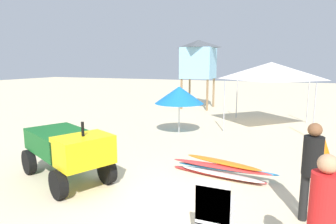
{
  "coord_description": "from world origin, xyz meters",
  "views": [
    {
      "loc": [
        2.61,
        -4.78,
        2.68
      ],
      "look_at": [
        -0.44,
        2.72,
        1.3
      ],
      "focal_mm": 30.58,
      "sensor_mm": 36.0,
      "label": 1
    }
  ],
  "objects_px": {
    "utility_cart": "(68,147)",
    "beach_umbrella_left": "(179,95)",
    "stacked_plastic_chairs": "(214,208)",
    "traffic_cone_near": "(324,147)",
    "surfboard_pile": "(221,169)",
    "popup_canopy": "(271,71)",
    "lifeguard_tower": "(198,59)",
    "lifeguard_near_left": "(323,214)",
    "lifeguard_near_center": "(312,166)"
  },
  "relations": [
    {
      "from": "lifeguard_near_left",
      "to": "lifeguard_near_center",
      "type": "bearing_deg",
      "value": 89.8
    },
    {
      "from": "surfboard_pile",
      "to": "beach_umbrella_left",
      "type": "relative_size",
      "value": 1.38
    },
    {
      "from": "popup_canopy",
      "to": "surfboard_pile",
      "type": "bearing_deg",
      "value": -96.46
    },
    {
      "from": "utility_cart",
      "to": "surfboard_pile",
      "type": "height_order",
      "value": "utility_cart"
    },
    {
      "from": "stacked_plastic_chairs",
      "to": "lifeguard_tower",
      "type": "height_order",
      "value": "lifeguard_tower"
    },
    {
      "from": "utility_cart",
      "to": "traffic_cone_near",
      "type": "relative_size",
      "value": 5.28
    },
    {
      "from": "popup_canopy",
      "to": "traffic_cone_near",
      "type": "relative_size",
      "value": 6.07
    },
    {
      "from": "lifeguard_tower",
      "to": "beach_umbrella_left",
      "type": "distance_m",
      "value": 6.79
    },
    {
      "from": "lifeguard_near_left",
      "to": "utility_cart",
      "type": "bearing_deg",
      "value": 163.44
    },
    {
      "from": "utility_cart",
      "to": "beach_umbrella_left",
      "type": "bearing_deg",
      "value": 80.71
    },
    {
      "from": "surfboard_pile",
      "to": "popup_canopy",
      "type": "bearing_deg",
      "value": 83.54
    },
    {
      "from": "lifeguard_near_left",
      "to": "popup_canopy",
      "type": "xyz_separation_m",
      "value": [
        -1.06,
        9.25,
        1.4
      ]
    },
    {
      "from": "lifeguard_near_center",
      "to": "popup_canopy",
      "type": "xyz_separation_m",
      "value": [
        -1.07,
        7.62,
        1.38
      ]
    },
    {
      "from": "utility_cart",
      "to": "popup_canopy",
      "type": "bearing_deg",
      "value": 63.08
    },
    {
      "from": "beach_umbrella_left",
      "to": "traffic_cone_near",
      "type": "bearing_deg",
      "value": -10.88
    },
    {
      "from": "lifeguard_tower",
      "to": "traffic_cone_near",
      "type": "height_order",
      "value": "lifeguard_tower"
    },
    {
      "from": "surfboard_pile",
      "to": "traffic_cone_near",
      "type": "xyz_separation_m",
      "value": [
        2.46,
        2.72,
        0.07
      ]
    },
    {
      "from": "stacked_plastic_chairs",
      "to": "beach_umbrella_left",
      "type": "xyz_separation_m",
      "value": [
        -2.85,
        6.37,
        0.85
      ]
    },
    {
      "from": "lifeguard_near_left",
      "to": "traffic_cone_near",
      "type": "distance_m",
      "value": 5.78
    },
    {
      "from": "traffic_cone_near",
      "to": "surfboard_pile",
      "type": "bearing_deg",
      "value": -132.12
    },
    {
      "from": "popup_canopy",
      "to": "traffic_cone_near",
      "type": "distance_m",
      "value": 4.49
    },
    {
      "from": "lifeguard_near_left",
      "to": "beach_umbrella_left",
      "type": "relative_size",
      "value": 0.91
    },
    {
      "from": "lifeguard_near_center",
      "to": "traffic_cone_near",
      "type": "bearing_deg",
      "value": 80.48
    },
    {
      "from": "stacked_plastic_chairs",
      "to": "popup_canopy",
      "type": "distance_m",
      "value": 9.16
    },
    {
      "from": "lifeguard_tower",
      "to": "lifeguard_near_center",
      "type": "bearing_deg",
      "value": -65.17
    },
    {
      "from": "surfboard_pile",
      "to": "lifeguard_tower",
      "type": "relative_size",
      "value": 0.63
    },
    {
      "from": "stacked_plastic_chairs",
      "to": "traffic_cone_near",
      "type": "distance_m",
      "value": 5.81
    },
    {
      "from": "traffic_cone_near",
      "to": "utility_cart",
      "type": "bearing_deg",
      "value": -143.51
    },
    {
      "from": "popup_canopy",
      "to": "lifeguard_tower",
      "type": "distance_m",
      "value": 5.81
    },
    {
      "from": "utility_cart",
      "to": "stacked_plastic_chairs",
      "type": "distance_m",
      "value": 3.89
    },
    {
      "from": "utility_cart",
      "to": "beach_umbrella_left",
      "type": "xyz_separation_m",
      "value": [
        0.84,
        5.14,
        0.72
      ]
    },
    {
      "from": "lifeguard_near_left",
      "to": "lifeguard_tower",
      "type": "bearing_deg",
      "value": 112.03
    },
    {
      "from": "stacked_plastic_chairs",
      "to": "popup_canopy",
      "type": "bearing_deg",
      "value": 88.37
    },
    {
      "from": "surfboard_pile",
      "to": "popup_canopy",
      "type": "xyz_separation_m",
      "value": [
        0.71,
        6.28,
        2.17
      ]
    },
    {
      "from": "lifeguard_tower",
      "to": "surfboard_pile",
      "type": "bearing_deg",
      "value": -70.76
    },
    {
      "from": "lifeguard_near_left",
      "to": "lifeguard_near_center",
      "type": "xyz_separation_m",
      "value": [
        0.01,
        1.64,
        0.02
      ]
    },
    {
      "from": "surfboard_pile",
      "to": "lifeguard_near_left",
      "type": "bearing_deg",
      "value": -59.26
    },
    {
      "from": "utility_cart",
      "to": "lifeguard_near_center",
      "type": "height_order",
      "value": "lifeguard_near_center"
    },
    {
      "from": "beach_umbrella_left",
      "to": "stacked_plastic_chairs",
      "type": "bearing_deg",
      "value": -65.93
    },
    {
      "from": "lifeguard_near_left",
      "to": "lifeguard_tower",
      "type": "distance_m",
      "value": 14.34
    },
    {
      "from": "lifeguard_near_left",
      "to": "traffic_cone_near",
      "type": "bearing_deg",
      "value": 83.13
    },
    {
      "from": "lifeguard_near_center",
      "to": "lifeguard_tower",
      "type": "bearing_deg",
      "value": 114.83
    },
    {
      "from": "beach_umbrella_left",
      "to": "lifeguard_near_center",
      "type": "bearing_deg",
      "value": -50.12
    },
    {
      "from": "popup_canopy",
      "to": "lifeguard_near_left",
      "type": "bearing_deg",
      "value": -83.46
    },
    {
      "from": "lifeguard_near_left",
      "to": "beach_umbrella_left",
      "type": "bearing_deg",
      "value": 122.13
    },
    {
      "from": "stacked_plastic_chairs",
      "to": "traffic_cone_near",
      "type": "relative_size",
      "value": 2.08
    },
    {
      "from": "lifeguard_near_left",
      "to": "stacked_plastic_chairs",
      "type": "bearing_deg",
      "value": 168.99
    },
    {
      "from": "lifeguard_near_left",
      "to": "traffic_cone_near",
      "type": "relative_size",
      "value": 3.16
    },
    {
      "from": "popup_canopy",
      "to": "lifeguard_tower",
      "type": "height_order",
      "value": "lifeguard_tower"
    },
    {
      "from": "lifeguard_near_center",
      "to": "lifeguard_tower",
      "type": "relative_size",
      "value": 0.43
    }
  ]
}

